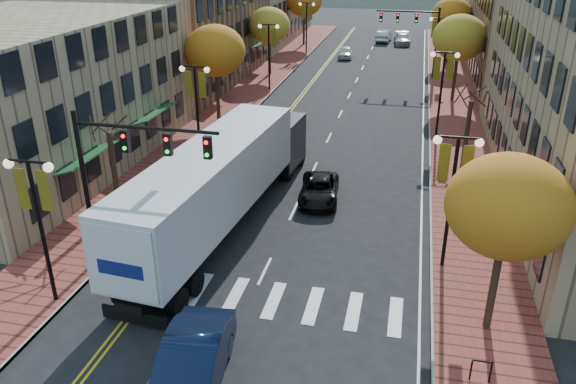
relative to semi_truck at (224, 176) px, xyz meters
The scene contains 31 objects.
ground 8.73m from the semi_truck, 69.07° to the right, with size 200.00×200.00×0.00m, color black.
sidewalk_left 25.58m from the semi_truck, 103.70° to the left, with size 4.00×85.00×0.15m, color brown.
sidewalk_right 27.60m from the semi_truck, 64.17° to the left, with size 4.00×85.00×0.15m, color brown.
building_left_near 15.09m from the semi_truck, 159.55° to the left, with size 12.00×22.00×9.00m, color #9E8966.
building_left_mid 31.65m from the semi_truck, 116.42° to the left, with size 12.00×24.00×11.00m, color brown.
building_left_far 55.09m from the semi_truck, 104.76° to the left, with size 12.00×26.00×9.50m, color #9E8966.
building_right_mid 40.48m from the semi_truck, 57.90° to the left, with size 15.00×24.00×10.00m, color brown.
building_right_far 60.26m from the semi_truck, 69.10° to the left, with size 15.00×20.00×11.00m, color #9E8966.
tree_left_a 6.05m from the semi_truck, behind, with size 0.28×0.28×4.20m.
tree_left_b 17.54m from the semi_truck, 110.38° to the left, with size 4.48×4.48×7.21m.
tree_left_c 32.88m from the semi_truck, 100.59° to the left, with size 4.16×4.16×6.69m.
tree_left_d 50.68m from the semi_truck, 96.84° to the left, with size 4.61×4.61×7.42m.
tree_right_a 13.50m from the semi_truck, 25.73° to the right, with size 4.16×4.16×6.69m.
tree_right_b 15.75m from the semi_truck, 40.52° to the left, with size 0.28×0.28×4.20m.
tree_right_c 28.97m from the semi_truck, 65.47° to the left, with size 4.48×4.48×7.21m.
tree_right_d 43.97m from the semi_truck, 74.17° to the left, with size 4.35×4.35×7.00m.
lamp_left_a 9.14m from the semi_truck, 120.24° to the right, with size 1.96×0.36×6.05m.
lamp_left_b 9.54m from the semi_truck, 118.82° to the left, with size 1.96×0.36×6.05m.
lamp_left_c 26.67m from the semi_truck, 99.80° to the left, with size 1.96×0.36×6.05m.
lamp_left_d 44.49m from the semi_truck, 95.85° to the left, with size 1.96×0.36×6.05m.
lamp_right_a 10.75m from the semi_truck, ahead, with size 1.96×0.36×6.05m.
lamp_right_b 19.39m from the semi_truck, 57.17° to the left, with size 1.96×0.36×6.05m.
lamp_right_c 35.83m from the semi_truck, 72.99° to the left, with size 1.96×0.36×6.05m.
traffic_mast_near 5.85m from the semi_truck, 117.70° to the right, with size 6.10×0.35×7.00m.
traffic_mast_far 35.33m from the semi_truck, 76.14° to the left, with size 6.10×0.34×7.00m.
semi_truck is the anchor object (origin of this frame).
navy_sedan 11.35m from the semi_truck, 77.26° to the right, with size 1.86×5.32×1.75m, color black.
black_suv 5.94m from the semi_truck, 43.68° to the left, with size 2.04×4.43×1.23m, color black.
car_far_white 43.20m from the semi_truck, 89.51° to the left, with size 1.54×3.83×1.31m, color silver.
car_far_silver 54.22m from the semi_truck, 83.03° to the left, with size 2.00×4.91×1.42m, color #949399.
car_far_oncoming 55.53m from the semi_truck, 85.80° to the left, with size 1.68×4.81×1.58m, color #ACACB4.
Camera 1 is at (5.53, -15.95, 13.28)m, focal length 35.00 mm.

